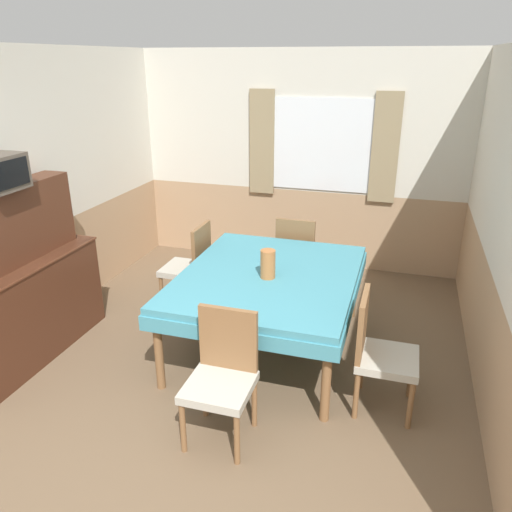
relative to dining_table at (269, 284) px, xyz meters
The scene contains 11 objects.
ground_plane 1.98m from the dining_table, 97.08° to the right, with size 16.00×16.00×0.00m, color brown.
wall_back 2.26m from the dining_table, 95.64° to the left, with size 4.37×0.10×2.60m.
wall_left 2.34m from the dining_table, behind, with size 0.05×4.39×2.60m.
wall_right 1.90m from the dining_table, ahead, with size 0.05×4.39×2.60m.
dining_table is the anchor object (origin of this frame).
chair_head_near 1.17m from the dining_table, 90.00° to the right, with size 0.44×0.44×0.92m.
chair_left_far 1.15m from the dining_table, 150.83° to the left, with size 0.44×0.44×0.92m.
chair_head_window 1.17m from the dining_table, 90.00° to the left, with size 0.44×0.44×0.92m.
chair_right_near 1.15m from the dining_table, 29.17° to the right, with size 0.44×0.44×0.92m.
sideboard 2.12m from the dining_table, 160.09° to the right, with size 0.46×1.58×1.52m.
vase 0.24m from the dining_table, 80.09° to the right, with size 0.13×0.13×0.25m.
Camera 1 is at (1.28, -1.96, 2.48)m, focal length 35.00 mm.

